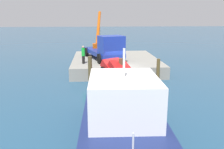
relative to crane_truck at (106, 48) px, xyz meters
name	(u,v)px	position (x,y,z in m)	size (l,w,h in m)	color
ground	(119,78)	(3.21, 1.08, -2.50)	(200.00, 200.00, 0.00)	navy
dock	(115,63)	(-1.22, 1.08, -1.91)	(10.67, 9.26, 1.19)	gray
crane_truck	(106,48)	(0.00, 0.00, 0.00)	(10.49, 4.31, 5.14)	navy
dock_worker	(83,55)	(1.70, -2.32, -0.42)	(0.34, 0.34, 1.77)	black
salvaged_car	(122,76)	(5.23, 1.09, -1.79)	(4.37, 3.72, 3.10)	red
moored_yacht	(120,121)	(13.94, -0.01, -1.90)	(11.34, 3.99, 6.04)	navy
piling_near	(90,70)	(4.88, -1.64, -1.29)	(0.34, 0.34, 2.43)	brown
piling_mid	(121,71)	(4.88, 1.06, -1.39)	(0.41, 0.41, 2.23)	brown
piling_far	(158,71)	(4.76, 4.40, -1.44)	(0.30, 0.30, 2.12)	brown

